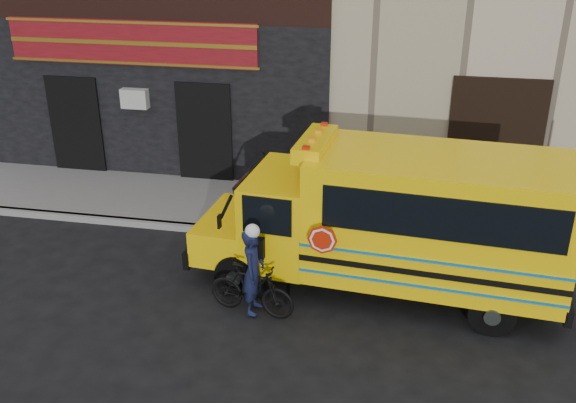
# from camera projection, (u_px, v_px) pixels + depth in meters

# --- Properties ---
(ground) EXTENTS (120.00, 120.00, 0.00)m
(ground) POSITION_uv_depth(u_px,v_px,m) (286.00, 306.00, 11.76)
(ground) COLOR black
(ground) RESTS_ON ground
(curb) EXTENTS (40.00, 0.20, 0.15)m
(curb) POSITION_uv_depth(u_px,v_px,m) (309.00, 238.00, 14.06)
(curb) COLOR gray
(curb) RESTS_ON ground
(sidewalk) EXTENTS (40.00, 3.00, 0.15)m
(sidewalk) POSITION_uv_depth(u_px,v_px,m) (319.00, 210.00, 15.40)
(sidewalk) COLOR slate
(sidewalk) RESTS_ON ground
(school_bus) EXTENTS (7.05, 2.70, 2.92)m
(school_bus) POSITION_uv_depth(u_px,v_px,m) (398.00, 218.00, 11.68)
(school_bus) COLOR black
(school_bus) RESTS_ON ground
(bicycle) EXTENTS (1.66, 0.73, 0.97)m
(bicycle) POSITION_uv_depth(u_px,v_px,m) (251.00, 290.00, 11.36)
(bicycle) COLOR black
(bicycle) RESTS_ON ground
(cyclist) EXTENTS (0.42, 0.61, 1.61)m
(cyclist) POSITION_uv_depth(u_px,v_px,m) (253.00, 274.00, 11.23)
(cyclist) COLOR #101532
(cyclist) RESTS_ON ground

